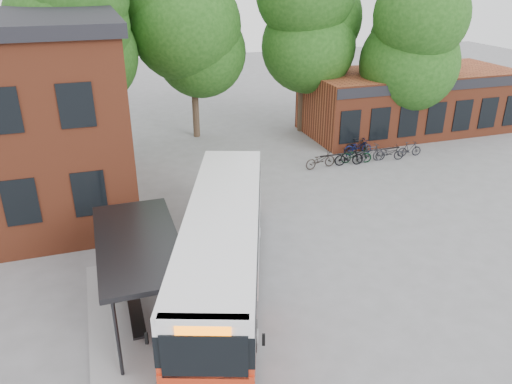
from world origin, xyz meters
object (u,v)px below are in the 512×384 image
object	(u,v)px
bus_shelter	(142,280)
bicycle_6	(390,153)
bicycle_2	(356,155)
city_bus	(224,247)
bicycle_1	(349,157)
bicycle_0	(320,160)
bicycle_3	(370,153)
bicycle_5	(358,145)
bicycle_7	(410,149)
bicycle_4	(358,147)

from	to	relation	value
bus_shelter	bicycle_6	bearing A→B (deg)	33.69
bus_shelter	bicycle_2	size ratio (longest dim) A/B	3.93
city_bus	bicycle_1	size ratio (longest dim) A/B	6.85
bicycle_0	bicycle_2	size ratio (longest dim) A/B	1.05
bus_shelter	city_bus	xyz separation A→B (m)	(2.88, 1.10, 0.02)
city_bus	bicycle_3	size ratio (longest dim) A/B	6.40
bus_shelter	bicycle_6	world-z (taller)	bus_shelter
bicycle_3	bicycle_5	distance (m)	1.74
bicycle_1	bicycle_6	xyz separation A→B (m)	(2.63, 0.03, -0.07)
city_bus	bicycle_0	xyz separation A→B (m)	(7.92, 9.08, -0.98)
city_bus	bicycle_7	size ratio (longest dim) A/B	7.76
bicycle_4	bicycle_7	distance (m)	3.02
bicycle_1	bus_shelter	bearing A→B (deg)	136.94
city_bus	bicycle_1	world-z (taller)	city_bus
city_bus	bicycle_1	xyz separation A→B (m)	(9.63, 8.97, -0.96)
bus_shelter	city_bus	world-z (taller)	city_bus
bicycle_4	bicycle_7	xyz separation A→B (m)	(2.75, -1.25, -0.01)
bicycle_3	bicycle_5	bearing A→B (deg)	-7.48
bicycle_2	bicycle_3	size ratio (longest dim) A/B	0.99
city_bus	bicycle_4	distance (m)	15.19
bicycle_1	bicycle_3	world-z (taller)	bicycle_3
bus_shelter	bicycle_7	distance (m)	19.57
bicycle_3	bicycle_7	xyz separation A→B (m)	(2.71, 0.11, -0.10)
bus_shelter	bicycle_4	distance (m)	18.07
bicycle_1	bicycle_7	world-z (taller)	bicycle_1
city_bus	bicycle_0	size ratio (longest dim) A/B	6.21
bus_shelter	bicycle_2	bearing A→B (deg)	38.20
city_bus	bicycle_4	xyz separation A→B (m)	(10.99, 10.43, -1.01)
bicycle_0	bicycle_7	world-z (taller)	bicycle_0
city_bus	bicycle_3	distance (m)	14.31
bicycle_0	bicycle_6	bearing A→B (deg)	-98.23
bicycle_6	bicycle_7	bearing A→B (deg)	-70.16
bicycle_0	bicycle_4	xyz separation A→B (m)	(3.07, 1.35, -0.03)
bus_shelter	city_bus	size ratio (longest dim) A/B	0.61
bicycle_3	bicycle_5	xyz separation A→B (m)	(0.15, 1.73, -0.10)
city_bus	bicycle_2	distance (m)	13.78
bicycle_3	bicycle_4	world-z (taller)	bicycle_3
bicycle_4	bicycle_5	xyz separation A→B (m)	(0.19, 0.37, -0.01)
bicycle_1	bicycle_2	world-z (taller)	bicycle_1
bicycle_7	city_bus	bearing A→B (deg)	128.96
bicycle_1	city_bus	bearing A→B (deg)	141.09
city_bus	bicycle_4	world-z (taller)	city_bus
bus_shelter	bicycle_6	xyz separation A→B (m)	(15.15, 10.10, -1.02)
bicycle_7	bicycle_6	bearing A→B (deg)	102.33
bicycle_0	bicycle_4	world-z (taller)	bicycle_0
bicycle_4	bicycle_2	bearing A→B (deg)	150.28
bicycle_1	bicycle_7	xyz separation A→B (m)	(4.10, 0.21, -0.06)
city_bus	bicycle_7	bearing A→B (deg)	53.07
bicycle_5	bicycle_0	bearing A→B (deg)	121.09
bus_shelter	bicycle_7	xyz separation A→B (m)	(16.62, 10.28, -1.00)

